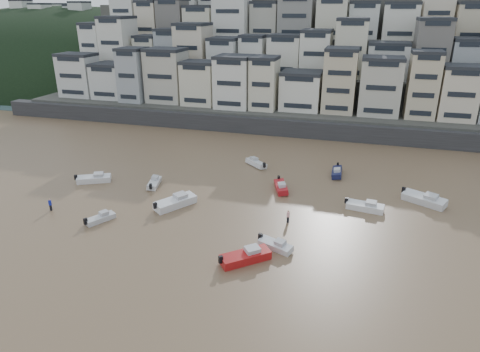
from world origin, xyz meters
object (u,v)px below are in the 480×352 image
(person_blue, at_px, (50,205))
(boat_j, at_px, (100,217))
(boat_g, at_px, (424,198))
(boat_f, at_px, (154,182))
(boat_a, at_px, (245,255))
(boat_b, at_px, (275,244))
(boat_c, at_px, (175,201))
(boat_h, at_px, (256,162))
(boat_k, at_px, (94,178))
(boat_d, at_px, (365,205))
(boat_e, at_px, (281,186))
(person_pink, at_px, (288,216))
(boat_i, at_px, (337,171))

(person_blue, bearing_deg, boat_j, -6.13)
(boat_g, bearing_deg, boat_f, -144.50)
(boat_a, xyz_separation_m, boat_j, (-20.46, 3.82, -0.26))
(boat_b, xyz_separation_m, boat_c, (-15.54, 7.01, 0.29))
(boat_f, distance_m, person_blue, 15.11)
(boat_h, bearing_deg, boat_c, 110.98)
(boat_c, height_order, boat_k, boat_c)
(boat_d, bearing_deg, boat_a, -118.16)
(boat_a, height_order, person_blue, person_blue)
(boat_e, relative_size, person_blue, 2.99)
(boat_e, bearing_deg, person_pink, -3.51)
(boat_b, xyz_separation_m, boat_g, (17.54, 17.51, 0.26))
(boat_j, bearing_deg, boat_c, -20.01)
(boat_a, xyz_separation_m, boat_g, (20.15, 20.95, 0.04))
(boat_d, bearing_deg, boat_i, 119.34)
(boat_e, bearing_deg, boat_a, -19.53)
(boat_b, distance_m, boat_g, 24.78)
(boat_f, xyz_separation_m, boat_k, (-9.79, -1.30, 0.12))
(boat_a, relative_size, boat_d, 1.14)
(person_blue, bearing_deg, person_pink, 9.94)
(boat_h, height_order, person_pink, person_pink)
(boat_f, bearing_deg, boat_h, -58.52)
(boat_b, distance_m, boat_i, 25.68)
(boat_f, distance_m, boat_j, 12.60)
(boat_a, bearing_deg, boat_i, 33.69)
(boat_a, xyz_separation_m, boat_i, (7.64, 28.62, -0.14))
(boat_f, relative_size, boat_j, 1.12)
(boat_k, bearing_deg, person_pink, -35.46)
(boat_g, xyz_separation_m, boat_i, (-12.50, 7.67, -0.18))
(boat_f, relative_size, boat_i, 0.93)
(boat_a, distance_m, boat_e, 20.10)
(boat_f, height_order, boat_h, boat_h)
(boat_a, xyz_separation_m, boat_f, (-19.10, 16.35, -0.19))
(boat_e, distance_m, boat_j, 26.15)
(boat_a, bearing_deg, person_pink, 33.18)
(boat_a, relative_size, boat_f, 1.30)
(boat_c, relative_size, boat_k, 1.18)
(boat_k, bearing_deg, boat_g, -19.97)
(boat_e, distance_m, boat_f, 19.46)
(boat_h, height_order, boat_i, boat_i)
(boat_g, height_order, boat_i, boat_g)
(boat_h, relative_size, boat_j, 1.18)
(boat_e, relative_size, boat_k, 0.92)
(person_blue, bearing_deg, boat_i, 33.33)
(boat_b, relative_size, boat_k, 0.81)
(boat_e, height_order, boat_j, boat_e)
(boat_a, bearing_deg, boat_b, 11.47)
(boat_b, xyz_separation_m, boat_f, (-21.71, 12.91, 0.03))
(boat_c, height_order, boat_i, boat_c)
(boat_c, bearing_deg, boat_b, -81.94)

